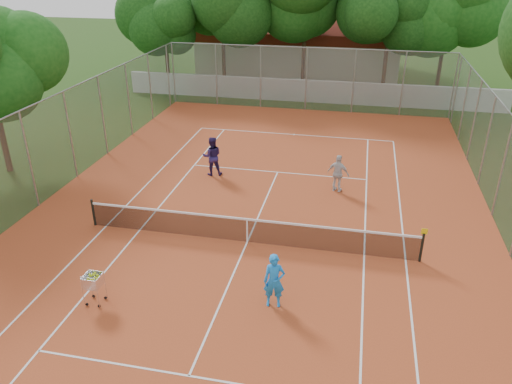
% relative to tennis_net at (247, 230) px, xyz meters
% --- Properties ---
extents(ground, '(120.00, 120.00, 0.00)m').
position_rel_tennis_net_xyz_m(ground, '(0.00, 0.00, -0.51)').
color(ground, '#1C370F').
rests_on(ground, ground).
extents(court_pad, '(18.00, 34.00, 0.02)m').
position_rel_tennis_net_xyz_m(court_pad, '(0.00, 0.00, -0.50)').
color(court_pad, '#AC4721').
rests_on(court_pad, ground).
extents(court_lines, '(10.98, 23.78, 0.01)m').
position_rel_tennis_net_xyz_m(court_lines, '(0.00, 0.00, -0.49)').
color(court_lines, white).
rests_on(court_lines, court_pad).
extents(tennis_net, '(11.88, 0.10, 0.98)m').
position_rel_tennis_net_xyz_m(tennis_net, '(0.00, 0.00, 0.00)').
color(tennis_net, black).
rests_on(tennis_net, court_pad).
extents(perimeter_fence, '(18.00, 34.00, 4.00)m').
position_rel_tennis_net_xyz_m(perimeter_fence, '(0.00, 0.00, 1.49)').
color(perimeter_fence, slate).
rests_on(perimeter_fence, ground).
extents(boundary_wall, '(26.00, 0.30, 1.50)m').
position_rel_tennis_net_xyz_m(boundary_wall, '(0.00, 19.00, 0.24)').
color(boundary_wall, silver).
rests_on(boundary_wall, ground).
extents(clubhouse, '(16.40, 9.00, 4.40)m').
position_rel_tennis_net_xyz_m(clubhouse, '(-2.00, 29.00, 1.69)').
color(clubhouse, beige).
rests_on(clubhouse, ground).
extents(tropical_trees, '(29.00, 19.00, 10.00)m').
position_rel_tennis_net_xyz_m(tropical_trees, '(0.00, 22.00, 4.49)').
color(tropical_trees, '#0F370D').
rests_on(tropical_trees, ground).
extents(player_near, '(0.67, 0.49, 1.70)m').
position_rel_tennis_net_xyz_m(player_near, '(1.55, -3.26, 0.36)').
color(player_near, '#1A82E4').
rests_on(player_near, court_pad).
extents(player_far_left, '(1.06, 0.93, 1.83)m').
position_rel_tennis_net_xyz_m(player_far_left, '(-2.92, 5.52, 0.43)').
color(player_far_left, '#261A50').
rests_on(player_far_left, court_pad).
extents(player_far_right, '(1.05, 0.70, 1.66)m').
position_rel_tennis_net_xyz_m(player_far_right, '(2.87, 4.92, 0.34)').
color(player_far_right, silver).
rests_on(player_far_right, court_pad).
extents(ball_hopper, '(0.60, 0.60, 1.06)m').
position_rel_tennis_net_xyz_m(ball_hopper, '(-3.61, -4.27, 0.04)').
color(ball_hopper, silver).
rests_on(ball_hopper, court_pad).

